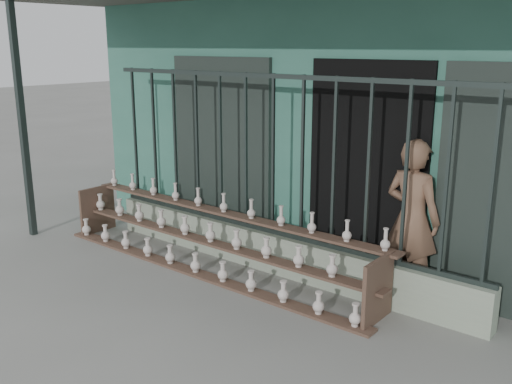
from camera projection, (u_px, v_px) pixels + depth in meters
The scene contains 6 objects.
ground at pixel (193, 309), 5.66m from camera, with size 60.00×60.00×0.00m, color slate.
workshop_building at pixel (393, 109), 8.44m from camera, with size 7.40×6.60×3.21m.
parapet_wall at pixel (272, 252), 6.58m from camera, with size 5.00×0.20×0.45m, color gray.
security_fence at pixel (273, 156), 6.30m from camera, with size 5.00×0.04×1.80m.
shelf_rack at pixel (209, 239), 6.61m from camera, with size 4.50×0.68×0.85m.
elderly_woman at pixel (412, 219), 5.80m from camera, with size 0.60×0.40×1.65m, color brown.
Camera 1 is at (3.74, -3.64, 2.55)m, focal length 40.00 mm.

